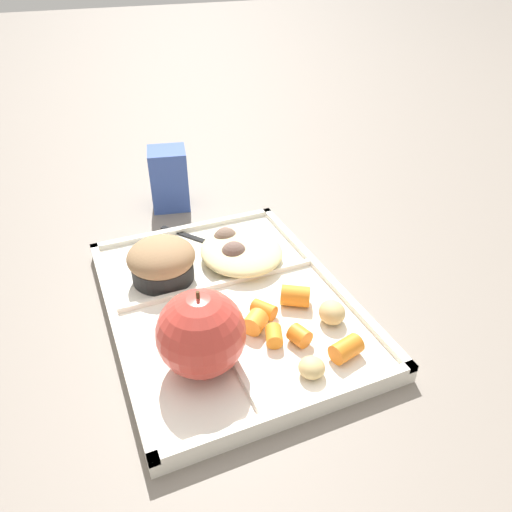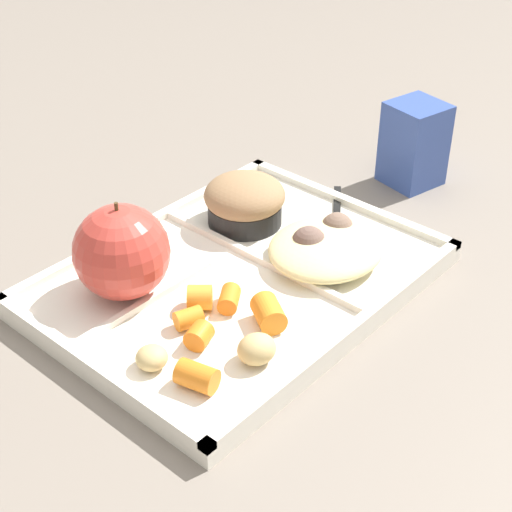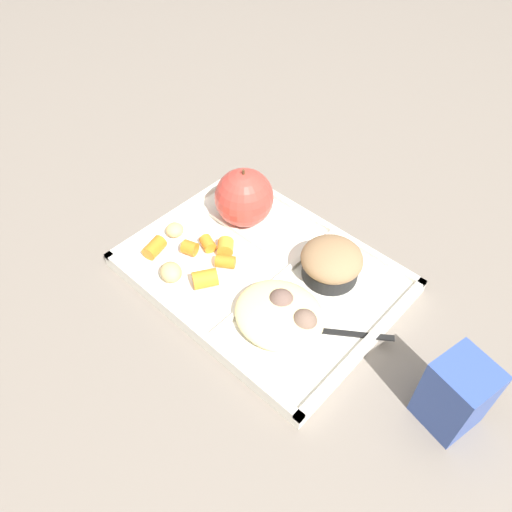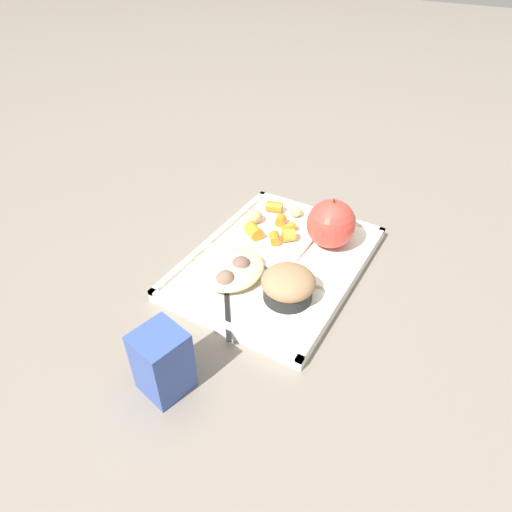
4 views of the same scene
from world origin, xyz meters
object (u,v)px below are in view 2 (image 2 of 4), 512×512
at_px(green_apple, 122,252).
at_px(bran_muffin, 245,201).
at_px(lunch_tray, 239,280).
at_px(plastic_fork, 336,231).
at_px(milk_carton, 414,144).

distance_m(green_apple, bran_muffin, 0.17).
relative_size(green_apple, bran_muffin, 1.12).
relative_size(lunch_tray, plastic_fork, 2.65).
distance_m(green_apple, plastic_fork, 0.24).
bearing_deg(lunch_tray, green_apple, 146.73).
bearing_deg(plastic_fork, bran_muffin, 120.06).
distance_m(lunch_tray, milk_carton, 0.30).
height_order(lunch_tray, milk_carton, milk_carton).
height_order(green_apple, bran_muffin, green_apple).
distance_m(lunch_tray, plastic_fork, 0.13).
bearing_deg(bran_muffin, green_apple, -180.00).
relative_size(plastic_fork, milk_carton, 1.40).
xyz_separation_m(green_apple, plastic_fork, (0.22, -0.08, -0.04)).
height_order(lunch_tray, plastic_fork, lunch_tray).
bearing_deg(milk_carton, bran_muffin, 175.36).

